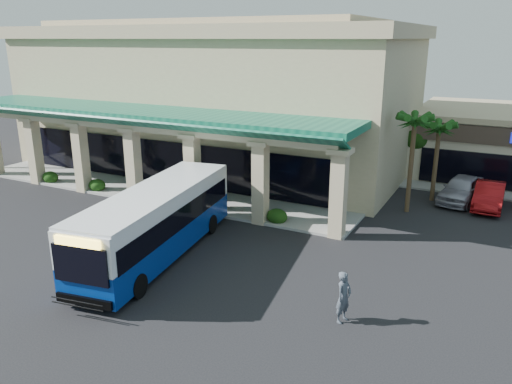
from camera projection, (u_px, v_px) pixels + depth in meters
The scene contains 10 objects.
ground at pixel (186, 251), 24.53m from camera, with size 110.00×110.00×0.00m, color black.
main_building at pixel (215, 95), 39.95m from camera, with size 30.80×14.80×11.35m, color tan, non-canonical shape.
arcade at pixel (143, 152), 32.97m from camera, with size 30.00×6.20×5.70m, color #0E5540, non-canonical shape.
palm_0 at pixel (412, 158), 29.20m from camera, with size 2.40×2.40×6.60m, color #143E10, non-canonical shape.
palm_1 at pixel (436, 156), 31.43m from camera, with size 2.40×2.40×5.80m, color #143E10, non-canonical shape.
broadleaf_tree at pixel (417, 147), 36.70m from camera, with size 2.60×2.60×4.81m, color black, non-canonical shape.
transit_bus at pixel (157, 223), 23.57m from camera, with size 2.75×11.83×3.30m, color navy, non-canonical shape.
pedestrian at pixel (344, 297), 18.18m from camera, with size 0.72×0.47×1.98m, color #404854.
car_silver at pixel (462, 189), 31.76m from camera, with size 1.99×4.94×1.68m, color #9896A6.
car_white at pixel (489, 196), 30.64m from camera, with size 1.65×4.73×1.56m, color maroon.
Camera 1 is at (13.41, -18.50, 10.02)m, focal length 35.00 mm.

